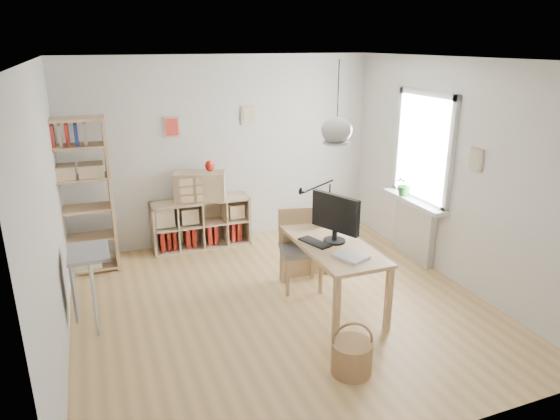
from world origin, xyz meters
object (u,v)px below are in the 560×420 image
object	(u,v)px
storage_chest	(341,249)
drawer_chest	(200,186)
desk	(332,251)
chair	(300,244)
tall_bookshelf	(78,191)
cube_shelf	(200,227)
monitor	(335,216)

from	to	relation	value
storage_chest	drawer_chest	distance (m)	2.17
desk	drawer_chest	bearing A→B (deg)	114.40
chair	desk	bearing A→B (deg)	-64.65
desk	tall_bookshelf	world-z (taller)	tall_bookshelf
storage_chest	tall_bookshelf	bearing A→B (deg)	-173.81
desk	cube_shelf	xyz separation A→B (m)	(-1.02, 2.23, -0.36)
chair	storage_chest	world-z (taller)	chair
tall_bookshelf	cube_shelf	bearing A→B (deg)	10.19
storage_chest	monitor	distance (m)	1.45
cube_shelf	chair	xyz separation A→B (m)	(0.87, -1.66, 0.24)
cube_shelf	chair	bearing A→B (deg)	-62.28
desk	monitor	distance (m)	0.40
desk	monitor	xyz separation A→B (m)	(0.04, 0.03, 0.40)
tall_bookshelf	chair	distance (m)	2.85
chair	monitor	bearing A→B (deg)	-60.17
cube_shelf	drawer_chest	bearing A→B (deg)	-55.07
chair	drawer_chest	bearing A→B (deg)	128.18
tall_bookshelf	storage_chest	world-z (taller)	tall_bookshelf
cube_shelf	drawer_chest	size ratio (longest dim) A/B	1.97
chair	drawer_chest	world-z (taller)	drawer_chest
tall_bookshelf	chair	world-z (taller)	tall_bookshelf
storage_chest	cube_shelf	bearing A→B (deg)	166.33
desk	chair	world-z (taller)	chair
cube_shelf	monitor	world-z (taller)	monitor
cube_shelf	storage_chest	size ratio (longest dim) A/B	1.96
chair	monitor	size ratio (longest dim) A/B	1.61
monitor	desk	bearing A→B (deg)	-162.78
tall_bookshelf	drawer_chest	distance (m)	1.62
desk	monitor	bearing A→B (deg)	41.14
tall_bookshelf	chair	bearing A→B (deg)	-29.52
desk	chair	distance (m)	0.60
storage_chest	drawer_chest	xyz separation A→B (m)	(-1.65, 1.18, 0.75)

